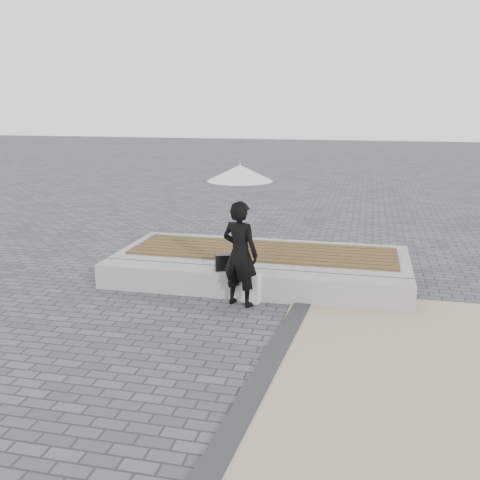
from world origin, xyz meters
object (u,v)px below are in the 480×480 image
canvas_tote (247,287)px  woman (240,254)px  parasol (240,173)px  handbag (227,262)px  seating_ledge (248,284)px

canvas_tote → woman: bearing=-100.6°
woman → parasol: (0.00, 0.00, 1.19)m
handbag → canvas_tote: size_ratio=0.81×
woman → seating_ledge: bearing=-77.6°
woman → handbag: (-0.30, 0.39, -0.26)m
woman → canvas_tote: 0.59m
woman → parasol: 1.19m
seating_ledge → parasol: 1.82m
seating_ledge → handbag: (-0.35, -0.00, 0.33)m
canvas_tote → handbag: bearing=161.4°
woman → handbag: bearing=-33.2°
woman → canvas_tote: woman is taller
handbag → canvas_tote: (0.37, -0.22, -0.30)m
woman → canvas_tote: size_ratio=3.52×
woman → canvas_tote: (0.07, 0.17, -0.57)m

